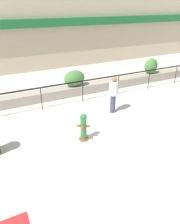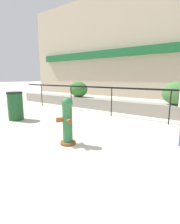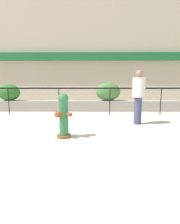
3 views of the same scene
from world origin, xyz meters
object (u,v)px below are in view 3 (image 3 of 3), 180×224
hedge_bush_0 (9,92)px  fire_hydrant (64,115)px  hedge_bush_1 (108,92)px  pedestrian (138,94)px

hedge_bush_0 → fire_hydrant: bearing=-52.2°
hedge_bush_1 → fire_hydrant: bearing=-108.8°
hedge_bush_0 → hedge_bush_1: 4.79m
hedge_bush_1 → pedestrian: pedestrian is taller
hedge_bush_0 → pedestrian: 6.19m
hedge_bush_0 → fire_hydrant: hedge_bush_0 is taller
hedge_bush_1 → pedestrian: (0.72, -2.83, 0.05)m
hedge_bush_0 → fire_hydrant: (3.33, -4.30, -0.35)m
fire_hydrant → pedestrian: pedestrian is taller
hedge_bush_1 → hedge_bush_0: bearing=180.0°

